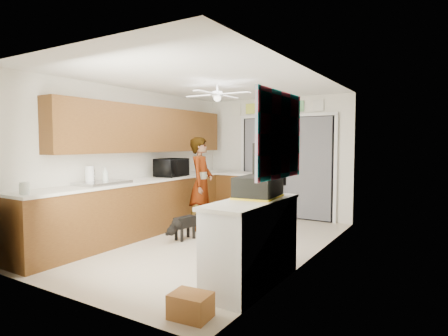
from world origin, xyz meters
The scene contains 40 objects.
floor centered at (0.00, 0.00, 0.00)m, with size 5.00×5.00×0.00m, color beige.
ceiling centered at (0.00, 0.00, 2.50)m, with size 5.00×5.00×0.00m, color white.
wall_back centered at (0.00, 2.50, 1.25)m, with size 3.20×3.20×0.00m, color white.
wall_front centered at (0.00, -2.50, 1.25)m, with size 3.20×3.20×0.00m, color white.
wall_left centered at (-1.60, 0.00, 1.25)m, with size 5.00×5.00×0.00m, color white.
wall_right centered at (1.60, 0.00, 1.25)m, with size 5.00×5.00×0.00m, color white.
left_base_cabinets centered at (-1.30, 0.00, 0.45)m, with size 0.60×4.80×0.90m, color brown.
left_countertop centered at (-1.29, 0.00, 0.92)m, with size 0.62×4.80×0.04m, color white.
upper_cabinets centered at (-1.44, 0.20, 1.80)m, with size 0.32×4.00×0.80m, color brown.
sink_basin centered at (-1.29, -1.00, 0.95)m, with size 0.50×0.76×0.06m, color silver.
faucet centered at (-1.48, -1.00, 1.05)m, with size 0.03×0.03×0.22m, color silver.
peninsula_base centered at (-0.50, 2.00, 0.45)m, with size 1.00×0.60×0.90m, color brown.
peninsula_top centered at (-0.50, 2.00, 0.92)m, with size 1.04×0.64×0.04m, color white.
back_opening_recess centered at (0.25, 2.47, 1.05)m, with size 2.00×0.06×2.10m, color black.
curtain_panel centered at (0.25, 2.43, 1.05)m, with size 1.90×0.03×2.05m, color slate.
door_trim_left centered at (-0.77, 2.44, 1.05)m, with size 0.06×0.04×2.10m, color white.
door_trim_right centered at (1.27, 2.44, 1.05)m, with size 0.06×0.04×2.10m, color white.
door_trim_head centered at (0.25, 2.44, 2.12)m, with size 2.10×0.04×0.06m, color white.
header_frame_0 centered at (-0.60, 2.47, 2.30)m, with size 0.22×0.02×0.22m, color #D3E24B.
header_frame_2 centered at (0.10, 2.47, 2.30)m, with size 0.22×0.02×0.22m, color #CF4D6C.
header_frame_3 centered at (0.50, 2.47, 2.30)m, with size 0.22×0.02×0.22m, color #64AF6F.
header_frame_4 centered at (0.90, 2.47, 2.30)m, with size 0.22×0.02×0.22m, color silver.
route66_sign centered at (-0.95, 2.47, 2.30)m, with size 0.22×0.02×0.26m, color silver.
right_counter_base centered at (1.35, -1.20, 0.45)m, with size 0.50×1.40×0.90m, color white.
right_counter_top centered at (1.34, -1.20, 0.92)m, with size 0.54×1.44×0.04m, color white.
abstract_painting centered at (1.58, -1.00, 1.65)m, with size 0.03×1.15×0.95m, color #FE5D83.
ceiling_fan centered at (0.00, 0.20, 2.32)m, with size 1.14×1.14×0.24m, color white.
microwave centered at (-1.23, 0.55, 1.11)m, with size 0.60×0.41×0.33m, color black.
soap_bottle centered at (-1.35, -0.89, 1.07)m, with size 0.10×0.10×0.26m, color silver.
jar_a centered at (-1.20, -2.25, 1.02)m, with size 0.11×0.11×0.15m, color silver.
jar_b centered at (-1.28, -2.23, 1.00)m, with size 0.08×0.08×0.12m, color silver.
paper_towel_roll centered at (-1.46, -1.10, 1.08)m, with size 0.13×0.13×0.28m, color white.
suitcase centered at (1.32, -1.00, 1.06)m, with size 0.42×0.57×0.24m, color black.
suitcase_rim centered at (1.32, -1.00, 0.95)m, with size 0.44×0.58×0.02m, color yellow.
suitcase_lid centered at (1.32, -0.71, 1.31)m, with size 0.42×0.03×0.50m, color black.
cardboard_box centered at (1.25, -2.20, 0.11)m, with size 0.36×0.27×0.22m, color #9A6030.
navy_crate centered at (0.98, -1.28, 0.09)m, with size 0.31×0.26×0.19m, color black.
cabinet_door_panel centered at (0.59, -0.21, 0.31)m, with size 0.41×0.03×0.62m, color brown.
man centered at (-0.64, 0.66, 0.83)m, with size 0.60×0.40×1.66m, color white.
dog centered at (-0.46, -0.06, 0.21)m, with size 0.23×0.53×0.42m, color black.
Camera 1 is at (3.21, -4.81, 1.57)m, focal length 30.00 mm.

